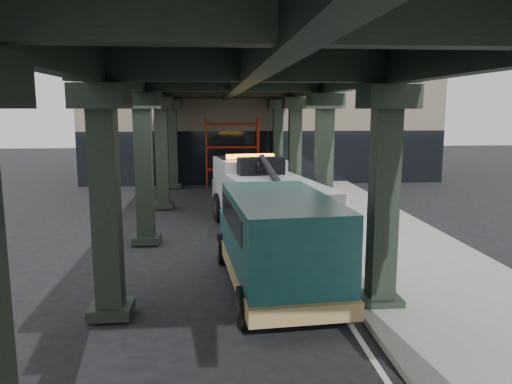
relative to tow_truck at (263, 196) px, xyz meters
name	(u,v)px	position (x,y,z in m)	size (l,w,h in m)	color
ground	(252,259)	(-0.65, -3.03, -1.41)	(90.00, 90.00, 0.00)	black
sidewalk	(375,237)	(3.85, -1.03, -1.33)	(5.00, 40.00, 0.15)	gray
lane_stripe	(296,240)	(1.05, -1.03, -1.40)	(0.12, 38.00, 0.01)	silver
viaduct	(235,79)	(-1.05, -1.03, 4.05)	(7.40, 32.00, 6.40)	black
building	(258,116)	(1.35, 16.97, 2.59)	(22.00, 10.00, 8.00)	#C6B793
scaffolding	(232,150)	(-0.65, 11.61, 0.70)	(3.08, 0.88, 4.00)	red
tow_truck	(263,196)	(0.00, 0.00, 0.00)	(3.81, 9.06, 2.89)	black
towed_van	(277,240)	(-0.27, -5.80, -0.07)	(2.87, 6.28, 2.48)	#123F40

